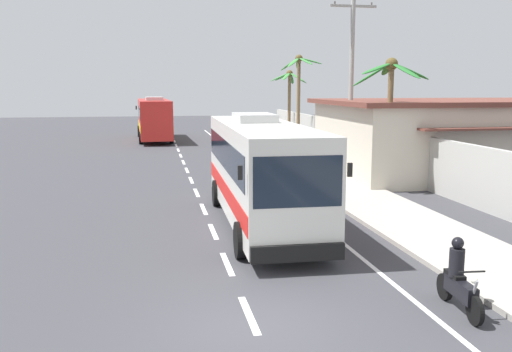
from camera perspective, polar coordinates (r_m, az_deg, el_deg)
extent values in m
plane|color=#3A3A3F|center=(11.47, -0.23, -15.23)|extent=(160.00, 160.00, 0.00)
cube|color=#A8A399|center=(22.54, 12.28, -2.95)|extent=(3.20, 90.00, 0.14)
cube|color=white|center=(11.97, -0.73, -14.12)|extent=(0.16, 2.00, 0.01)
cube|color=white|center=(15.14, -3.00, -9.04)|extent=(0.16, 2.00, 0.01)
cube|color=white|center=(18.40, -4.44, -5.73)|extent=(0.16, 2.00, 0.01)
cube|color=white|center=(21.71, -5.43, -3.42)|extent=(0.16, 2.00, 0.01)
cube|color=white|center=(25.06, -6.16, -1.72)|extent=(0.16, 2.00, 0.01)
cube|color=white|center=(28.42, -6.71, -0.42)|extent=(0.16, 2.00, 0.01)
cube|color=white|center=(31.80, -7.15, 0.60)|extent=(0.16, 2.00, 0.01)
cube|color=white|center=(35.18, -7.50, 1.42)|extent=(0.16, 2.00, 0.01)
cube|color=white|center=(38.58, -7.79, 2.10)|extent=(0.16, 2.00, 0.01)
cube|color=white|center=(41.98, -8.04, 2.67)|extent=(0.16, 2.00, 0.01)
cube|color=white|center=(45.38, -8.24, 3.16)|extent=(0.16, 2.00, 0.01)
cube|color=white|center=(48.79, -8.42, 3.57)|extent=(0.16, 2.00, 0.01)
cube|color=white|center=(52.20, -8.58, 3.94)|extent=(0.16, 2.00, 0.01)
cube|color=white|center=(55.61, -8.71, 4.25)|extent=(0.16, 2.00, 0.01)
cube|color=white|center=(59.02, -8.83, 4.53)|extent=(0.16, 2.00, 0.01)
cube|color=white|center=(26.32, 1.92, -1.14)|extent=(0.14, 70.00, 0.01)
cube|color=#B2B2AD|center=(27.51, 16.43, 1.53)|extent=(0.24, 60.00, 2.47)
cube|color=silver|center=(18.97, 0.49, 0.73)|extent=(2.69, 10.74, 3.10)
cube|color=#192333|center=(19.09, 0.39, 2.43)|extent=(2.71, 9.88, 0.99)
cube|color=#192333|center=(13.77, 4.34, -0.59)|extent=(2.28, 0.15, 1.30)
cube|color=red|center=(19.08, 0.49, -1.34)|extent=(2.72, 10.52, 0.56)
cube|color=black|center=(14.11, 4.33, -7.93)|extent=(2.43, 0.21, 0.44)
cube|color=#B7B7B7|center=(20.11, -0.17, 6.06)|extent=(1.41, 2.38, 0.28)
cube|color=black|center=(14.33, 9.67, 0.64)|extent=(0.12, 0.08, 0.36)
cube|color=black|center=(13.67, -1.65, 0.35)|extent=(0.12, 0.08, 0.36)
cylinder|color=black|center=(15.97, 7.17, -6.19)|extent=(0.34, 1.05, 1.04)
cylinder|color=black|center=(15.46, -1.55, -6.63)|extent=(0.34, 1.05, 1.04)
cylinder|color=black|center=(22.54, 2.11, -1.57)|extent=(0.34, 1.05, 1.04)
cylinder|color=black|center=(22.18, -4.05, -1.76)|extent=(0.34, 1.05, 1.04)
cube|color=red|center=(49.96, -10.48, 5.92)|extent=(2.97, 11.02, 3.17)
cube|color=#192333|center=(49.73, -10.49, 6.55)|extent=(2.96, 10.14, 1.02)
cube|color=#192333|center=(55.35, -10.73, 6.72)|extent=(2.37, 0.19, 1.33)
cube|color=yellow|center=(50.00, -10.46, 5.10)|extent=(2.99, 10.80, 0.57)
cube|color=black|center=(55.55, -10.68, 4.80)|extent=(2.52, 0.25, 0.44)
cube|color=#B7B7B7|center=(48.53, -10.47, 7.87)|extent=(1.50, 2.45, 0.28)
cube|color=black|center=(55.10, -12.26, 6.91)|extent=(0.12, 0.08, 0.36)
cube|color=black|center=(55.20, -9.20, 7.00)|extent=(0.12, 0.08, 0.36)
cylinder|color=black|center=(53.84, -11.95, 4.55)|extent=(0.36, 1.05, 1.04)
cylinder|color=black|center=(53.93, -9.27, 4.64)|extent=(0.36, 1.05, 1.04)
cylinder|color=black|center=(46.76, -11.80, 3.87)|extent=(0.36, 1.05, 1.04)
cylinder|color=black|center=(46.87, -8.72, 3.97)|extent=(0.36, 1.05, 1.04)
cylinder|color=black|center=(12.22, 21.68, -12.80)|extent=(0.14, 0.61, 0.60)
cylinder|color=black|center=(13.35, 18.91, -10.75)|extent=(0.16, 0.61, 0.60)
cube|color=black|center=(12.66, 20.39, -10.88)|extent=(0.32, 1.11, 0.36)
cube|color=black|center=(12.85, 19.83, -9.61)|extent=(0.28, 0.62, 0.12)
cylinder|color=gray|center=(12.21, 21.49, -11.30)|extent=(0.08, 0.32, 0.67)
cylinder|color=black|center=(12.15, 21.40, -9.20)|extent=(0.56, 0.08, 0.04)
sphere|color=#EAEACC|center=(12.09, 21.62, -10.00)|extent=(0.14, 0.14, 0.14)
cylinder|color=black|center=(12.71, 20.01, -8.39)|extent=(0.32, 0.32, 0.60)
sphere|color=black|center=(12.59, 20.11, -6.51)|extent=(0.26, 0.26, 0.26)
cylinder|color=black|center=(28.54, 0.06, 0.28)|extent=(0.17, 0.61, 0.60)
cylinder|color=black|center=(29.88, -0.13, 0.69)|extent=(0.19, 0.61, 0.60)
cube|color=#1E7F38|center=(29.13, -0.03, 0.90)|extent=(0.37, 1.12, 0.36)
cube|color=black|center=(29.40, -0.07, 1.37)|extent=(0.31, 0.62, 0.12)
cylinder|color=gray|center=(28.61, 0.05, 0.91)|extent=(0.10, 0.32, 0.67)
cylinder|color=black|center=(28.65, 0.03, 1.81)|extent=(0.56, 0.10, 0.04)
sphere|color=#EAEACC|center=(28.55, 0.05, 1.50)|extent=(0.14, 0.14, 0.14)
cylinder|color=black|center=(29.31, -0.06, 1.91)|extent=(0.32, 0.32, 0.57)
sphere|color=black|center=(29.26, -0.06, 2.72)|extent=(0.26, 0.26, 0.26)
cylinder|color=#9E9E99|center=(29.58, 9.81, 9.96)|extent=(0.24, 0.24, 10.36)
cube|color=#9E9E99|center=(29.86, 10.01, 16.90)|extent=(2.47, 0.12, 0.12)
cylinder|color=#4C4742|center=(29.55, 8.14, 17.26)|extent=(0.08, 0.08, 0.16)
cylinder|color=#4C4742|center=(30.23, 11.85, 16.98)|extent=(0.08, 0.08, 0.16)
cylinder|color=brown|center=(48.94, 3.45, 7.08)|extent=(0.27, 0.27, 5.81)
ellipsoid|color=#3D893D|center=(49.20, 4.37, 10.06)|extent=(1.69, 0.54, 1.01)
ellipsoid|color=#3D893D|center=(49.69, 3.65, 10.03)|extent=(1.01, 1.64, 1.05)
ellipsoid|color=#3D893D|center=(49.50, 2.74, 10.21)|extent=(1.27, 1.67, 0.78)
ellipsoid|color=#3D893D|center=(48.80, 2.48, 10.18)|extent=(1.77, 0.54, 0.85)
ellipsoid|color=#3D893D|center=(48.10, 3.14, 10.25)|extent=(1.27, 1.68, 0.76)
ellipsoid|color=#3D893D|center=(48.29, 4.18, 10.20)|extent=(1.15, 1.71, 0.81)
sphere|color=brown|center=(48.92, 3.49, 10.54)|extent=(0.56, 0.56, 0.56)
cylinder|color=brown|center=(42.72, 4.40, 7.41)|extent=(0.27, 0.27, 6.78)
ellipsoid|color=#3D893D|center=(42.88, 5.66, 11.75)|extent=(1.84, 0.57, 0.58)
ellipsoid|color=#3D893D|center=(43.56, 4.40, 11.51)|extent=(0.72, 1.75, 0.90)
ellipsoid|color=#3D893D|center=(43.13, 3.51, 11.45)|extent=(1.43, 1.41, 1.04)
ellipsoid|color=#3D893D|center=(41.99, 3.90, 11.65)|extent=(1.45, 1.51, 0.84)
ellipsoid|color=#3D893D|center=(42.02, 5.14, 11.74)|extent=(0.93, 1.81, 0.68)
sphere|color=brown|center=(42.75, 4.46, 12.02)|extent=(0.56, 0.56, 0.56)
cylinder|color=brown|center=(25.80, 13.58, 4.75)|extent=(0.25, 0.25, 5.68)
ellipsoid|color=#28702D|center=(26.17, 15.66, 10.37)|extent=(1.93, 0.43, 0.84)
ellipsoid|color=#28702D|center=(26.69, 13.38, 10.68)|extent=(0.78, 2.00, 0.62)
ellipsoid|color=#28702D|center=(25.81, 11.86, 10.19)|extent=(1.73, 1.17, 1.14)
ellipsoid|color=#28702D|center=(24.99, 12.39, 10.80)|extent=(1.92, 1.21, 0.64)
ellipsoid|color=#28702D|center=(25.02, 15.19, 10.47)|extent=(0.85, 1.94, 0.83)
sphere|color=brown|center=(25.75, 13.83, 11.17)|extent=(0.56, 0.56, 0.56)
cube|color=beige|center=(32.21, 20.45, 3.59)|extent=(14.01, 8.83, 3.79)
cube|color=brown|center=(32.09, 20.66, 7.17)|extent=(14.85, 9.36, 0.24)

